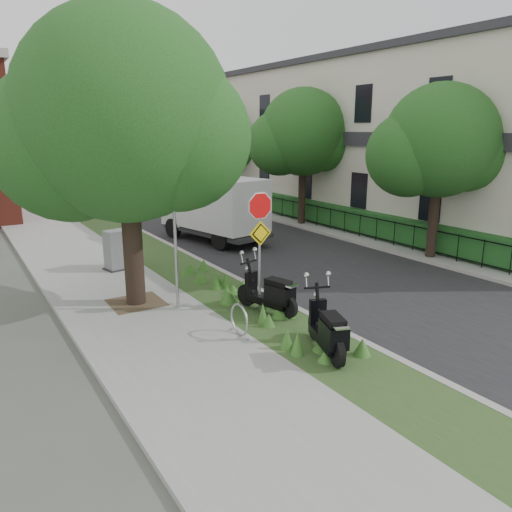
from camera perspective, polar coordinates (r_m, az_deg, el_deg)
The scene contains 21 objects.
ground at distance 13.58m, azimuth 6.80°, elevation -6.19°, with size 120.00×120.00×0.00m, color #4C5147.
sidewalk_near at distance 20.78m, azimuth -20.50°, elevation 0.41°, with size 3.50×60.00×0.12m, color gray.
verge at distance 21.45m, azimuth -13.32°, elevation 1.35°, with size 2.00×60.00×0.12m, color #28451D.
kerb_near at distance 21.77m, azimuth -10.83°, elevation 1.69°, with size 0.20×60.00×0.13m, color #9E9991.
road at distance 23.22m, azimuth -2.75°, elevation 2.57°, with size 7.00×60.00×0.01m, color black.
kerb_far at distance 25.06m, azimuth 4.27°, elevation 3.56°, with size 0.20×60.00×0.13m, color #9E9991.
footpath_far at distance 26.08m, azimuth 7.31°, elevation 3.90°, with size 3.20×60.00×0.12m, color gray.
street_tree_main at distance 13.35m, azimuth -15.13°, elevation 14.14°, with size 6.21×5.54×7.66m.
bare_post at distance 12.91m, azimuth -9.24°, elevation 2.45°, with size 0.08×0.08×4.00m.
bike_hoop at distance 11.51m, azimuth -1.92°, elevation -7.29°, with size 0.06×0.78×0.77m.
sign_assembly at distance 12.62m, azimuth 0.46°, elevation 3.32°, with size 0.94×0.08×3.22m.
fence_far at distance 25.37m, azimuth 5.58°, elevation 5.05°, with size 0.04×24.00×1.00m.
hedge_far at distance 25.79m, azimuth 6.83°, elevation 5.17°, with size 1.00×24.00×1.10m, color #1C4F1C.
terrace_houses at distance 27.86m, azimuth 12.99°, elevation 12.80°, with size 7.40×26.40×8.20m.
far_tree_a at distance 19.14m, azimuth 20.04°, elevation 11.68°, with size 4.60×4.10×6.22m.
far_tree_b at distance 24.92m, azimuth 5.23°, elevation 13.44°, with size 4.83×4.31×6.56m.
far_tree_c at distance 31.69m, azimuth -3.70°, elevation 12.90°, with size 4.37×3.89×5.93m.
scooter_near at distance 12.79m, azimuth 1.93°, elevation -4.65°, with size 0.76×1.95×0.95m.
scooter_far at distance 10.58m, azimuth 8.38°, elevation -8.93°, with size 0.88×1.93×0.96m.
box_truck at distance 21.42m, azimuth -4.67°, elevation 5.71°, with size 3.06×5.51×2.36m.
utility_cabinet at distance 17.46m, azimuth -15.37°, elevation 0.64°, with size 1.11×0.85×1.33m.
Camera 1 is at (-8.00, -9.89, 4.74)m, focal length 35.00 mm.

